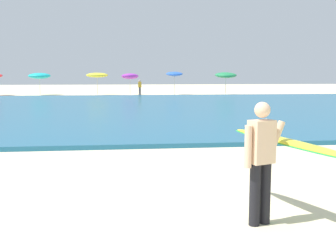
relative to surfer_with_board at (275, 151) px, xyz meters
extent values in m
plane|color=beige|center=(-3.59, 0.17, -1.03)|extent=(160.00, 160.00, 0.00)
cube|color=#1E6084|center=(-3.59, 19.97, -0.96)|extent=(120.00, 28.00, 0.14)
cylinder|color=black|center=(-0.32, -0.12, -0.59)|extent=(0.15, 0.15, 0.88)
cylinder|color=black|center=(-0.14, -0.05, -0.59)|extent=(0.15, 0.15, 0.88)
cube|color=beige|center=(-0.23, -0.09, 0.15)|extent=(0.40, 0.33, 0.60)
sphere|color=beige|center=(-0.23, -0.09, 0.59)|extent=(0.22, 0.22, 0.22)
cylinder|color=beige|center=(-0.44, -0.17, 0.10)|extent=(0.10, 0.10, 0.58)
cylinder|color=beige|center=(0.02, 0.03, 0.17)|extent=(0.33, 0.20, 0.51)
ellipsoid|color=yellow|center=(0.25, 0.10, 0.10)|extent=(1.13, 2.35, 0.18)
ellipsoid|color=green|center=(0.25, 0.10, 0.08)|extent=(1.19, 2.45, 0.13)
cylinder|color=beige|center=(-10.12, 37.42, -0.10)|extent=(0.05, 0.05, 1.86)
ellipsoid|color=#19ADB2|center=(-10.12, 37.42, 0.92)|extent=(2.19, 2.21, 0.66)
cylinder|color=beige|center=(-4.32, 36.35, -0.05)|extent=(0.05, 0.05, 1.95)
ellipsoid|color=yellow|center=(-4.32, 36.35, 0.99)|extent=(2.17, 2.17, 0.51)
cylinder|color=beige|center=(-1.06, 36.24, -0.12)|extent=(0.05, 0.05, 1.83)
ellipsoid|color=purple|center=(-1.06, 36.24, 0.88)|extent=(1.72, 1.76, 0.70)
cylinder|color=beige|center=(3.46, 36.30, 0.01)|extent=(0.05, 0.05, 2.08)
ellipsoid|color=blue|center=(3.46, 36.30, 1.11)|extent=(1.71, 1.74, 0.58)
cylinder|color=beige|center=(8.69, 35.75, -0.06)|extent=(0.05, 0.05, 1.94)
ellipsoid|color=#23844C|center=(8.69, 35.75, 0.99)|extent=(2.20, 2.24, 0.73)
cylinder|color=#383842|center=(-0.15, 34.73, -0.61)|extent=(0.20, 0.20, 0.84)
cube|color=orange|center=(-0.15, 34.73, 0.08)|extent=(0.32, 0.20, 0.54)
sphere|color=tan|center=(-0.15, 34.73, 0.45)|extent=(0.20, 0.20, 0.20)
camera|label=1|loc=(-2.17, -5.47, 1.07)|focal=43.90mm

